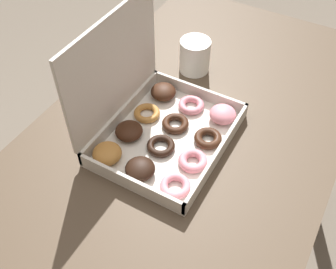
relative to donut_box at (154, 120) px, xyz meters
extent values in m
plane|color=#6B6054|center=(0.05, -0.07, -0.77)|extent=(8.00, 8.00, 0.00)
cube|color=#4C3D2D|center=(0.05, -0.07, -0.07)|extent=(1.28, 0.72, 0.03)
cylinder|color=#4C3D2D|center=(0.65, -0.38, -0.43)|extent=(0.06, 0.06, 0.69)
cylinder|color=#4C3D2D|center=(0.65, 0.25, -0.43)|extent=(0.06, 0.06, 0.69)
cube|color=silver|center=(0.00, -0.04, -0.05)|extent=(0.34, 0.27, 0.01)
cube|color=beige|center=(0.00, -0.17, -0.03)|extent=(0.34, 0.01, 0.04)
cube|color=beige|center=(0.00, 0.10, -0.03)|extent=(0.34, 0.01, 0.04)
cube|color=beige|center=(-0.17, -0.04, -0.03)|extent=(0.01, 0.27, 0.04)
cube|color=beige|center=(0.17, -0.04, -0.03)|extent=(0.01, 0.27, 0.04)
cube|color=beige|center=(0.00, 0.10, 0.12)|extent=(0.34, 0.01, 0.26)
torus|color=pink|center=(-0.12, -0.12, -0.04)|extent=(0.07, 0.07, 0.02)
torus|color=pink|center=(-0.04, -0.13, -0.04)|extent=(0.07, 0.07, 0.02)
torus|color=#381E11|center=(0.04, -0.13, -0.04)|extent=(0.07, 0.07, 0.02)
ellipsoid|color=pink|center=(0.12, -0.13, -0.03)|extent=(0.07, 0.07, 0.04)
ellipsoid|color=black|center=(-0.12, -0.04, -0.03)|extent=(0.07, 0.07, 0.04)
torus|color=black|center=(-0.04, -0.04, -0.04)|extent=(0.07, 0.07, 0.02)
torus|color=#381E11|center=(0.04, -0.03, -0.04)|extent=(0.07, 0.07, 0.02)
torus|color=pink|center=(0.12, -0.04, -0.04)|extent=(0.07, 0.07, 0.02)
ellipsoid|color=#B77A38|center=(-0.12, 0.05, -0.03)|extent=(0.07, 0.07, 0.04)
ellipsoid|color=#381E11|center=(-0.04, 0.05, -0.03)|extent=(0.07, 0.07, 0.03)
torus|color=#B77A38|center=(0.04, 0.05, -0.04)|extent=(0.07, 0.07, 0.02)
ellipsoid|color=#381E11|center=(0.13, 0.05, -0.03)|extent=(0.07, 0.07, 0.03)
cylinder|color=white|center=(0.28, 0.03, 0.00)|extent=(0.09, 0.09, 0.10)
cylinder|color=black|center=(0.28, 0.03, 0.04)|extent=(0.07, 0.07, 0.01)
camera|label=1|loc=(-0.55, -0.35, 0.67)|focal=42.00mm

